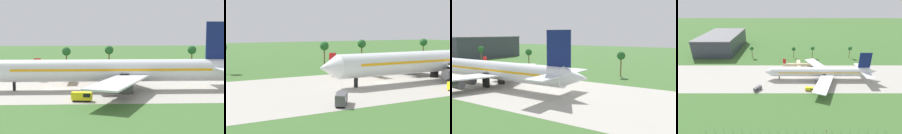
{
  "view_description": "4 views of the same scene",
  "coord_description": "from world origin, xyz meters",
  "views": [
    {
      "loc": [
        13.2,
        -100.9,
        17.06
      ],
      "look_at": [
        17.66,
        -2.63,
        6.72
      ],
      "focal_mm": 55.0,
      "sensor_mm": 36.0,
      "label": 1
    },
    {
      "loc": [
        -52.28,
        -72.55,
        15.17
      ],
      "look_at": [
        -15.76,
        -2.63,
        5.72
      ],
      "focal_mm": 50.0,
      "sensor_mm": 36.0,
      "label": 2
    },
    {
      "loc": [
        89.82,
        -64.27,
        18.56
      ],
      "look_at": [
        51.07,
        -2.63,
        8.92
      ],
      "focal_mm": 40.0,
      "sensor_mm": 36.0,
      "label": 3
    },
    {
      "loc": [
        -2.62,
        -114.42,
        58.33
      ],
      "look_at": [
        -2.4,
        5.0,
        6.0
      ],
      "focal_mm": 28.0,
      "sensor_mm": 36.0,
      "label": 4
    }
  ],
  "objects": [
    {
      "name": "taxiway_strip",
      "position": [
        0.0,
        0.0,
        0.01
      ],
      "size": [
        320.0,
        44.0,
        0.02
      ],
      "color": "#A8A399",
      "rests_on": "ground_plane"
    },
    {
      "name": "regional_aircraft",
      "position": [
        4.5,
        17.6,
        2.54
      ],
      "size": [
        26.28,
        23.65,
        7.72
      ],
      "color": "beige",
      "rests_on": "ground_plane"
    },
    {
      "name": "jet_airliner",
      "position": [
        19.41,
        -2.63,
        5.66
      ],
      "size": [
        79.96,
        58.36,
        19.8
      ],
      "color": "white",
      "rests_on": "ground_plane"
    },
    {
      "name": "terminal_building",
      "position": [
        -74.83,
        66.86,
        8.38
      ],
      "size": [
        36.72,
        61.2,
        16.73
      ],
      "color": "#333842",
      "rests_on": "ground_plane"
    },
    {
      "name": "palm_tree_row",
      "position": [
        8.56,
        40.95,
        8.8
      ],
      "size": [
        95.03,
        3.6,
        11.02
      ],
      "color": "brown",
      "rests_on": "ground_plane"
    },
    {
      "name": "ground_plane",
      "position": [
        0.0,
        0.0,
        0.0
      ],
      "size": [
        600.0,
        600.0,
        0.0
      ],
      "primitive_type": "plane",
      "color": "#3D662D"
    }
  ]
}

